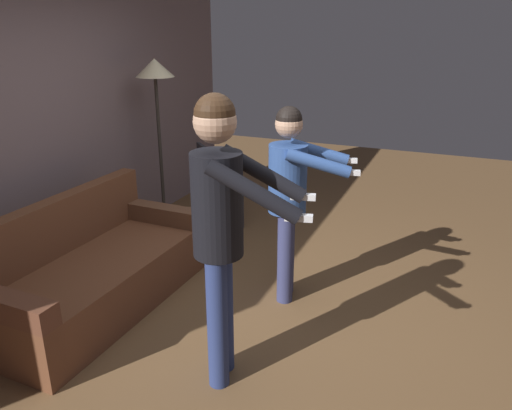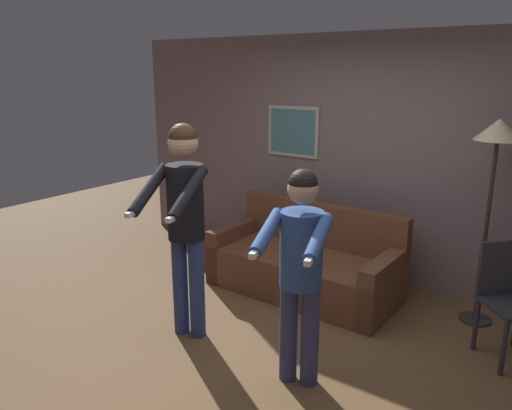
{
  "view_description": "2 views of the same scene",
  "coord_description": "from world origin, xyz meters",
  "px_view_note": "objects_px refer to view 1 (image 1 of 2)",
  "views": [
    {
      "loc": [
        -3.09,
        -1.32,
        2.17
      ],
      "look_at": [
        -0.09,
        -0.05,
        0.98
      ],
      "focal_mm": 35.0,
      "sensor_mm": 36.0,
      "label": 1
    },
    {
      "loc": [
        2.04,
        -2.9,
        2.23
      ],
      "look_at": [
        0.03,
        -0.1,
        1.28
      ],
      "focal_mm": 35.0,
      "sensor_mm": 36.0,
      "label": 2
    }
  ],
  "objects_px": {
    "couch": "(93,274)",
    "person_standing_right": "(290,188)",
    "person_standing_left": "(221,216)",
    "torchiere_lamp": "(156,84)",
    "dining_chair_distant": "(214,181)"
  },
  "relations": [
    {
      "from": "couch",
      "to": "person_standing_right",
      "type": "bearing_deg",
      "value": -61.63
    },
    {
      "from": "person_standing_left",
      "to": "couch",
      "type": "bearing_deg",
      "value": 74.75
    },
    {
      "from": "person_standing_right",
      "to": "torchiere_lamp",
      "type": "bearing_deg",
      "value": 64.27
    },
    {
      "from": "torchiere_lamp",
      "to": "person_standing_right",
      "type": "relative_size",
      "value": 1.15
    },
    {
      "from": "person_standing_right",
      "to": "dining_chair_distant",
      "type": "height_order",
      "value": "person_standing_right"
    },
    {
      "from": "couch",
      "to": "dining_chair_distant",
      "type": "bearing_deg",
      "value": -3.2
    },
    {
      "from": "person_standing_left",
      "to": "person_standing_right",
      "type": "height_order",
      "value": "person_standing_left"
    },
    {
      "from": "torchiere_lamp",
      "to": "dining_chair_distant",
      "type": "distance_m",
      "value": 1.19
    },
    {
      "from": "dining_chair_distant",
      "to": "person_standing_right",
      "type": "bearing_deg",
      "value": -131.71
    },
    {
      "from": "dining_chair_distant",
      "to": "person_standing_left",
      "type": "bearing_deg",
      "value": -151.15
    },
    {
      "from": "couch",
      "to": "person_standing_left",
      "type": "distance_m",
      "value": 1.63
    },
    {
      "from": "torchiere_lamp",
      "to": "person_standing_left",
      "type": "xyz_separation_m",
      "value": [
        -1.96,
        -1.71,
        -0.46
      ]
    },
    {
      "from": "person_standing_right",
      "to": "dining_chair_distant",
      "type": "bearing_deg",
      "value": 48.29
    },
    {
      "from": "couch",
      "to": "person_standing_right",
      "type": "height_order",
      "value": "person_standing_right"
    },
    {
      "from": "couch",
      "to": "person_standing_right",
      "type": "distance_m",
      "value": 1.71
    }
  ]
}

